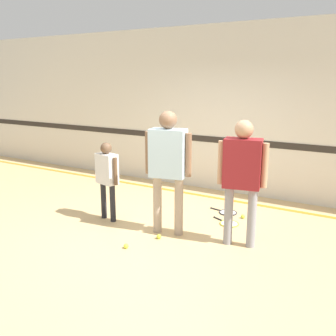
{
  "coord_description": "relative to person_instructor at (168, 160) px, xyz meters",
  "views": [
    {
      "loc": [
        2.68,
        -4.33,
        2.2
      ],
      "look_at": [
        0.11,
        0.08,
        0.98
      ],
      "focal_mm": 40.0,
      "sensor_mm": 36.0,
      "label": 1
    }
  ],
  "objects": [
    {
      "name": "tennis_ball_stray_left",
      "position": [
        -0.22,
        -0.73,
        -1.07
      ],
      "size": [
        0.07,
        0.07,
        0.07
      ],
      "primitive_type": "sphere",
      "color": "#CCE038",
      "rests_on": "ground_plane"
    },
    {
      "name": "person_instructor",
      "position": [
        0.0,
        0.0,
        0.0
      ],
      "size": [
        0.66,
        0.37,
        1.78
      ],
      "rotation": [
        0.0,
        0.0,
        0.22
      ],
      "color": "tan",
      "rests_on": "ground_plane"
    },
    {
      "name": "wall_back",
      "position": [
        -0.11,
        2.4,
        0.5
      ],
      "size": [
        16.0,
        0.07,
        3.2
      ],
      "color": "silver",
      "rests_on": "ground_plane"
    },
    {
      "name": "tennis_ball_by_spare_racket",
      "position": [
        0.75,
        1.11,
        -1.07
      ],
      "size": [
        0.07,
        0.07,
        0.07
      ],
      "primitive_type": "sphere",
      "color": "#CCE038",
      "rests_on": "ground_plane"
    },
    {
      "name": "floor_stripe",
      "position": [
        -0.11,
        1.87,
        -1.1
      ],
      "size": [
        14.4,
        0.1,
        0.01
      ],
      "color": "orange",
      "rests_on": "ground_plane"
    },
    {
      "name": "person_student_left",
      "position": [
        -1.09,
        -0.02,
        -0.33
      ],
      "size": [
        0.46,
        0.26,
        1.25
      ],
      "rotation": [
        0.0,
        0.0,
        -0.21
      ],
      "color": "#232328",
      "rests_on": "ground_plane"
    },
    {
      "name": "tennis_ball_near_instructor",
      "position": [
        -0.01,
        -0.25,
        -1.07
      ],
      "size": [
        0.07,
        0.07,
        0.07
      ],
      "primitive_type": "sphere",
      "color": "#CCE038",
      "rests_on": "ground_plane"
    },
    {
      "name": "ground_plane",
      "position": [
        -0.11,
        -0.08,
        -1.1
      ],
      "size": [
        16.0,
        16.0,
        0.0
      ],
      "primitive_type": "plane",
      "color": "tan"
    },
    {
      "name": "racket_second_spare",
      "position": [
        0.64,
        0.77,
        -1.09
      ],
      "size": [
        0.52,
        0.39,
        0.03
      ],
      "rotation": [
        0.0,
        0.0,
        2.72
      ],
      "color": "#C6D838",
      "rests_on": "ground_plane"
    },
    {
      "name": "racket_spare_on_floor",
      "position": [
        0.44,
        1.22,
        -1.09
      ],
      "size": [
        0.53,
        0.35,
        0.03
      ],
      "rotation": [
        0.0,
        0.0,
        2.96
      ],
      "color": "#28282D",
      "rests_on": "ground_plane"
    },
    {
      "name": "person_student_right",
      "position": [
        1.04,
        0.13,
        -0.05
      ],
      "size": [
        0.63,
        0.35,
        1.7
      ],
      "rotation": [
        0.0,
        0.0,
        -2.94
      ],
      "color": "gray",
      "rests_on": "ground_plane"
    }
  ]
}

